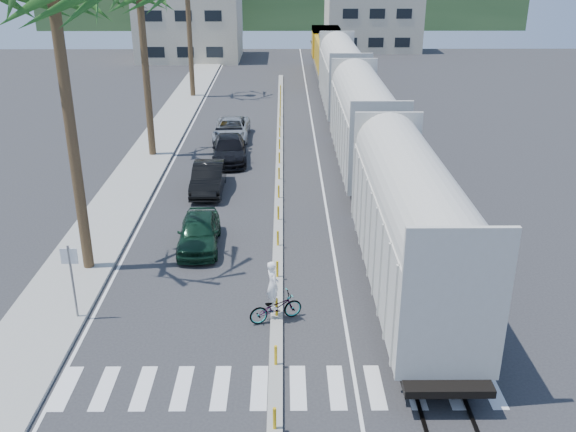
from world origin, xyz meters
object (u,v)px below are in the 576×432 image
object	(u,v)px
street_sign	(71,272)
car_second	(208,178)
car_lead	(199,232)
cyclist	(275,302)

from	to	relation	value
street_sign	car_second	world-z (taller)	street_sign
street_sign	car_second	distance (m)	13.91
car_lead	car_second	world-z (taller)	car_second
street_sign	cyclist	xyz separation A→B (m)	(7.24, -0.08, -1.22)
street_sign	cyclist	bearing A→B (deg)	-0.61
car_lead	cyclist	distance (m)	7.16
car_lead	car_second	distance (m)	7.28
car_lead	car_second	bearing A→B (deg)	90.41
car_lead	cyclist	size ratio (longest dim) A/B	1.83
car_lead	cyclist	bearing A→B (deg)	-63.04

